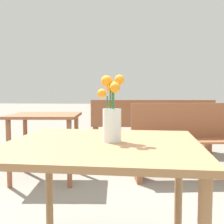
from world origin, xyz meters
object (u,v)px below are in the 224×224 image
at_px(table_front, 102,159).
at_px(bench_middle, 152,124).
at_px(table_back, 45,126).
at_px(flower_vase, 112,116).
at_px(bench_near, 206,137).

bearing_deg(table_front, bench_middle, 81.13).
bearing_deg(table_front, table_back, 116.76).
xyz_separation_m(flower_vase, table_back, (-0.85, 1.57, -0.26)).
distance_m(table_front, bench_middle, 3.05).
height_order(bench_middle, table_back, bench_middle).
height_order(bench_near, table_back, bench_near).
distance_m(flower_vase, table_back, 1.81).
relative_size(bench_near, table_back, 2.25).
bearing_deg(bench_near, bench_middle, 114.11).
xyz_separation_m(flower_vase, bench_near, (0.96, 1.79, -0.40)).
bearing_deg(bench_near, flower_vase, -118.12).
relative_size(flower_vase, bench_middle, 0.18).
distance_m(bench_near, bench_middle, 1.31).
xyz_separation_m(table_front, flower_vase, (0.05, 0.02, 0.22)).
xyz_separation_m(bench_middle, table_back, (-1.27, -1.42, 0.12)).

